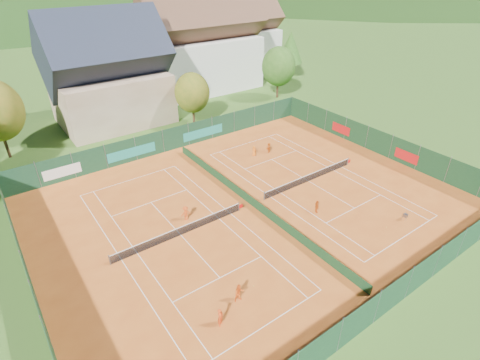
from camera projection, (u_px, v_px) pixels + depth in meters
name	position (u px, v px, depth m)	size (l,w,h in m)	color
ground	(252.00, 205.00, 37.57)	(600.00, 600.00, 0.00)	#30561B
clay_pad	(252.00, 205.00, 37.56)	(40.00, 32.00, 0.01)	#BB531B
court_markings_left	(181.00, 235.00, 33.54)	(11.03, 23.83, 0.00)	white
court_markings_right	(309.00, 181.00, 41.57)	(11.03, 23.83, 0.00)	white
tennis_net_left	(182.00, 230.00, 33.36)	(13.30, 0.10, 1.02)	#59595B
tennis_net_right	(310.00, 177.00, 41.40)	(13.30, 0.10, 1.02)	#59595B
court_divider	(252.00, 201.00, 37.30)	(0.03, 28.80, 1.00)	#13361A
fence_north	(173.00, 139.00, 47.69)	(40.00, 0.10, 3.00)	#143721
fence_south	(393.00, 295.00, 25.67)	(40.00, 0.04, 3.00)	#153C22
fence_west	(30.00, 282.00, 26.74)	(0.04, 32.00, 3.00)	#153C1D
fence_east	(378.00, 142.00, 46.88)	(0.09, 32.00, 3.00)	#123319
chalet	(109.00, 77.00, 53.50)	(16.20, 12.00, 16.00)	#CCB08F
hotel_block_a	(201.00, 48.00, 66.82)	(21.60, 11.00, 17.25)	silver
hotel_block_b	(239.00, 37.00, 79.81)	(17.28, 10.00, 15.50)	silver
tree_center	(192.00, 93.00, 53.44)	(5.01, 5.01, 7.60)	#482D1A
tree_east_front	(279.00, 66.00, 63.52)	(5.72, 5.72, 8.69)	#492C1A
tree_east_mid	(291.00, 47.00, 73.76)	(5.04, 5.04, 9.00)	#402A17
tree_east_back	(234.00, 42.00, 74.95)	(7.15, 7.15, 10.86)	#4A301A
mountain_backdrop	(61.00, 70.00, 234.57)	(820.00, 530.00, 242.00)	black
ball_hopper	(405.00, 215.00, 35.17)	(0.34, 0.34, 0.80)	slate
loose_ball_0	(254.00, 286.00, 28.34)	(0.07, 0.07, 0.07)	#CCD833
loose_ball_1	(386.00, 227.00, 34.48)	(0.07, 0.07, 0.07)	#CCD833
player_left_near	(220.00, 317.00, 25.02)	(0.54, 0.36, 1.48)	#DC4413
player_left_mid	(239.00, 293.00, 26.83)	(0.73, 0.57, 1.51)	#F05C15
player_left_far	(186.00, 213.00, 35.20)	(0.94, 0.54, 1.46)	#E24C14
player_right_near	(317.00, 207.00, 36.20)	(0.80, 0.33, 1.37)	#D65813
player_right_far_a	(254.00, 151.00, 46.61)	(0.64, 0.42, 1.31)	orange
player_right_far_b	(269.00, 148.00, 47.42)	(1.20, 0.38, 1.30)	orange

